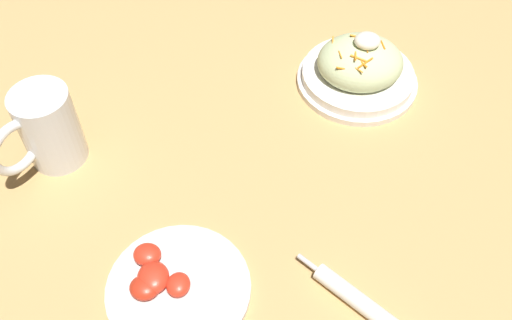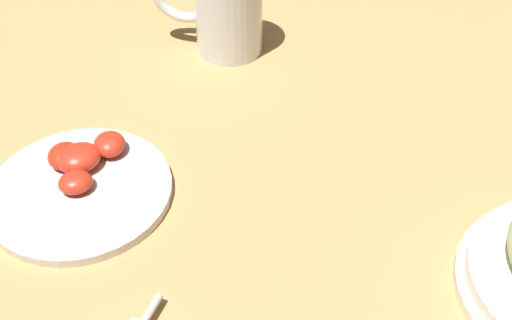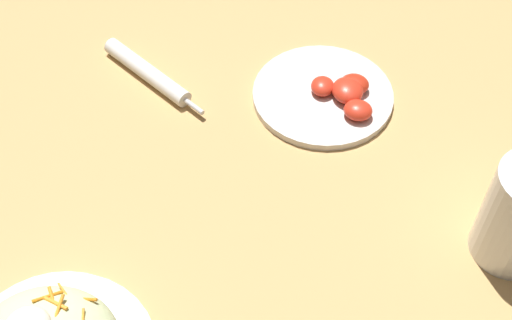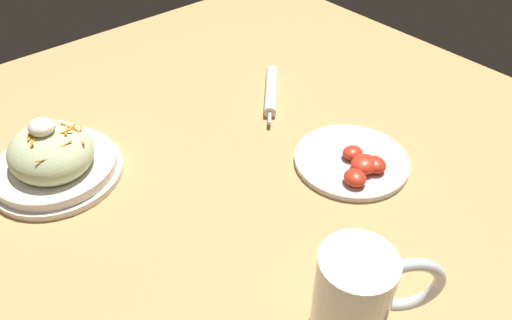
% 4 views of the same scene
% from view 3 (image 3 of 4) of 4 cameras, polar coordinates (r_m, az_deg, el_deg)
% --- Properties ---
extents(ground_plane, '(1.43, 1.43, 0.00)m').
position_cam_3_polar(ground_plane, '(0.87, 2.99, -5.16)').
color(ground_plane, tan).
extents(napkin_roll, '(0.16, 0.15, 0.02)m').
position_cam_3_polar(napkin_roll, '(1.04, -8.91, 7.14)').
color(napkin_roll, white).
rests_on(napkin_roll, ground_plane).
extents(tomato_plate, '(0.20, 0.20, 0.04)m').
position_cam_3_polar(tomato_plate, '(1.00, 6.00, 5.38)').
color(tomato_plate, silver).
rests_on(tomato_plate, ground_plane).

